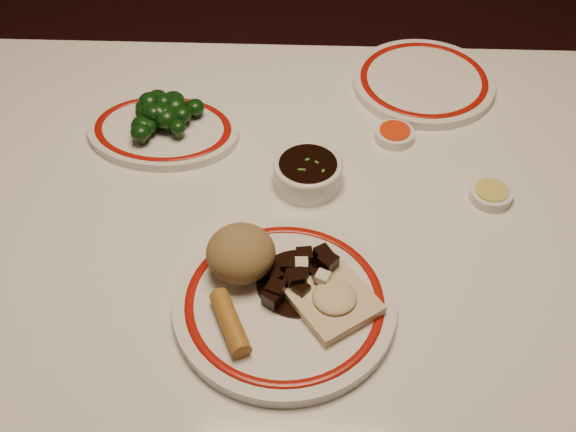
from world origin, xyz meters
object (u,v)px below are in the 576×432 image
(dining_table, at_px, (299,258))
(main_plate, at_px, (285,304))
(broccoli_plate, at_px, (163,130))
(soy_bowl, at_px, (308,174))
(fried_wonton, at_px, (334,301))
(stirfry_heap, at_px, (299,277))
(spring_roll, at_px, (230,322))
(broccoli_pile, at_px, (162,112))
(rice_mound, at_px, (241,253))

(dining_table, height_order, main_plate, main_plate)
(main_plate, relative_size, broccoli_plate, 1.12)
(dining_table, relative_size, soy_bowl, 11.52)
(dining_table, xyz_separation_m, soy_bowl, (0.01, 0.07, 0.11))
(main_plate, distance_m, fried_wonton, 0.07)
(fried_wonton, distance_m, stirfry_heap, 0.06)
(spring_roll, relative_size, broccoli_pile, 0.81)
(spring_roll, bearing_deg, dining_table, 45.39)
(soy_bowl, bearing_deg, main_plate, -96.16)
(stirfry_heap, bearing_deg, soy_bowl, 87.94)
(spring_roll, height_order, fried_wonton, same)
(spring_roll, xyz_separation_m, fried_wonton, (0.13, 0.04, -0.00))
(broccoli_plate, xyz_separation_m, broccoli_pile, (-0.00, 0.01, 0.03))
(fried_wonton, distance_m, soy_bowl, 0.25)
(broccoli_pile, bearing_deg, stirfry_heap, -54.34)
(fried_wonton, relative_size, broccoli_pile, 1.14)
(stirfry_heap, height_order, soy_bowl, stirfry_heap)
(rice_mound, distance_m, soy_bowl, 0.21)
(dining_table, height_order, stirfry_heap, stirfry_heap)
(dining_table, relative_size, fried_wonton, 9.10)
(rice_mound, bearing_deg, spring_roll, -93.90)
(fried_wonton, relative_size, soy_bowl, 1.27)
(main_plate, bearing_deg, soy_bowl, 83.84)
(fried_wonton, xyz_separation_m, broccoli_pile, (-0.28, 0.36, 0.01))
(main_plate, relative_size, broccoli_pile, 2.58)
(fried_wonton, height_order, broccoli_pile, broccoli_pile)
(main_plate, bearing_deg, broccoli_plate, 121.79)
(spring_roll, xyz_separation_m, soy_bowl, (0.09, 0.28, -0.01))
(broccoli_plate, bearing_deg, main_plate, -58.21)
(rice_mound, height_order, fried_wonton, rice_mound)
(main_plate, height_order, broccoli_plate, main_plate)
(stirfry_heap, distance_m, soy_bowl, 0.21)
(main_plate, xyz_separation_m, soy_bowl, (0.03, 0.24, 0.01))
(spring_roll, distance_m, broccoli_pile, 0.42)
(spring_roll, distance_m, fried_wonton, 0.14)
(broccoli_plate, distance_m, soy_bowl, 0.26)
(broccoli_pile, bearing_deg, spring_roll, -69.69)
(dining_table, distance_m, soy_bowl, 0.13)
(broccoli_plate, bearing_deg, dining_table, -38.36)
(soy_bowl, bearing_deg, stirfry_heap, -92.06)
(rice_mound, relative_size, spring_roll, 0.98)
(stirfry_heap, relative_size, broccoli_pile, 0.97)
(dining_table, relative_size, main_plate, 4.01)
(rice_mound, distance_m, fried_wonton, 0.14)
(stirfry_heap, xyz_separation_m, broccoli_pile, (-0.23, 0.32, 0.01))
(rice_mound, height_order, stirfry_heap, rice_mound)
(main_plate, relative_size, soy_bowl, 2.88)
(rice_mound, xyz_separation_m, stirfry_heap, (0.08, -0.02, -0.02))
(dining_table, distance_m, main_plate, 0.19)
(spring_roll, bearing_deg, broccoli_pile, 86.75)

